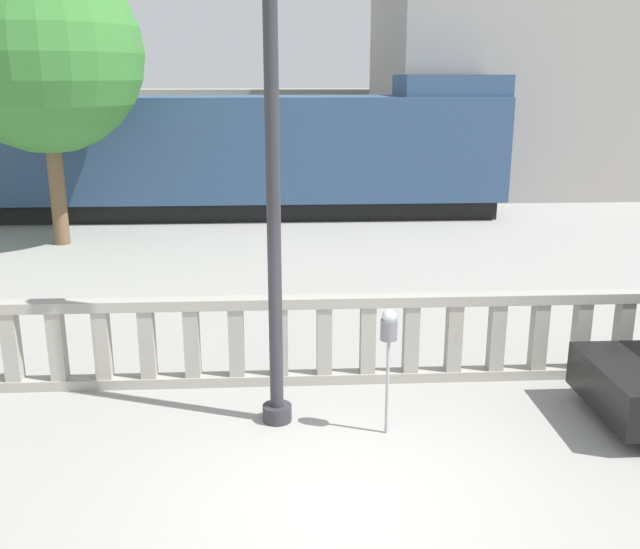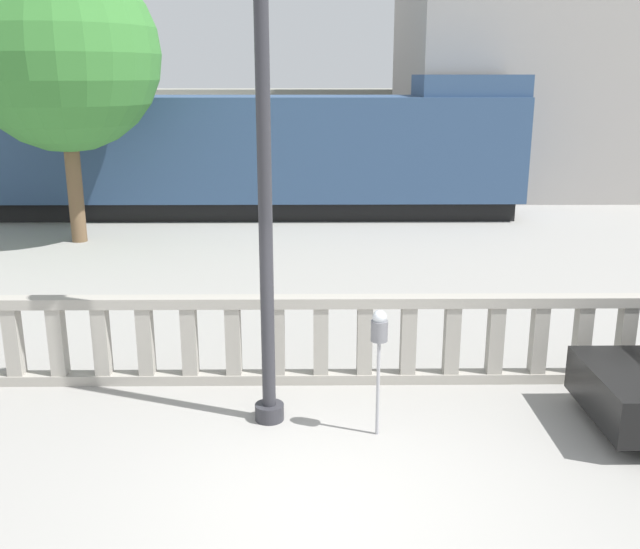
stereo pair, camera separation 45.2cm
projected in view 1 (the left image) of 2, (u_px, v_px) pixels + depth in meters
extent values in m
plane|color=gray|center=(342.00, 505.00, 6.98)|extent=(160.00, 160.00, 0.00)
cube|color=#9E998E|center=(324.00, 377.00, 9.76)|extent=(15.31, 0.24, 0.14)
cube|color=#9E998E|center=(324.00, 302.00, 9.47)|extent=(15.31, 0.24, 0.14)
cube|color=#9E998E|center=(12.00, 346.00, 9.39)|extent=(0.20, 0.20, 0.95)
cube|color=#9E998E|center=(57.00, 345.00, 9.42)|extent=(0.20, 0.20, 0.95)
cube|color=#9E998E|center=(103.00, 344.00, 9.45)|extent=(0.20, 0.20, 0.95)
cube|color=#9E998E|center=(147.00, 344.00, 9.49)|extent=(0.20, 0.20, 0.95)
cube|color=#9E998E|center=(192.00, 343.00, 9.52)|extent=(0.20, 0.20, 0.95)
cube|color=#9E998E|center=(236.00, 342.00, 9.55)|extent=(0.20, 0.20, 0.95)
cube|color=#9E998E|center=(280.00, 341.00, 9.58)|extent=(0.20, 0.20, 0.95)
cube|color=#9E998E|center=(324.00, 340.00, 9.61)|extent=(0.20, 0.20, 0.95)
cube|color=#9E998E|center=(368.00, 339.00, 9.65)|extent=(0.20, 0.20, 0.95)
cube|color=#9E998E|center=(411.00, 338.00, 9.68)|extent=(0.20, 0.20, 0.95)
cube|color=#9E998E|center=(454.00, 337.00, 9.71)|extent=(0.20, 0.20, 0.95)
cube|color=#9E998E|center=(496.00, 336.00, 9.74)|extent=(0.20, 0.20, 0.95)
cube|color=#9E998E|center=(539.00, 336.00, 9.77)|extent=(0.20, 0.20, 0.95)
cube|color=#9E998E|center=(581.00, 335.00, 9.81)|extent=(0.20, 0.20, 0.95)
cube|color=#9E998E|center=(622.00, 334.00, 9.84)|extent=(0.20, 0.20, 0.95)
cylinder|color=#2D2D33|center=(277.00, 413.00, 8.66)|extent=(0.35, 0.35, 0.20)
cylinder|color=#2D2D33|center=(273.00, 181.00, 7.90)|extent=(0.16, 0.16, 5.45)
cylinder|color=#99999E|center=(387.00, 387.00, 8.23)|extent=(0.04, 0.04, 1.17)
cylinder|color=slate|center=(389.00, 330.00, 8.05)|extent=(0.19, 0.19, 0.24)
sphere|color=#B2B7BC|center=(389.00, 316.00, 8.00)|extent=(0.16, 0.16, 0.16)
cylinder|color=black|center=(632.00, 371.00, 9.25)|extent=(0.70, 0.18, 0.70)
cube|color=black|center=(123.00, 207.00, 21.19)|extent=(21.95, 2.32, 0.55)
cube|color=navy|center=(118.00, 148.00, 20.73)|extent=(22.40, 2.90, 2.93)
cube|color=navy|center=(450.00, 85.00, 20.78)|extent=(3.00, 2.61, 0.60)
cube|color=black|center=(210.00, 157.00, 34.37)|extent=(23.42, 2.50, 0.55)
cube|color=gray|center=(208.00, 120.00, 33.91)|extent=(23.90, 3.12, 2.88)
cube|color=gray|center=(427.00, 82.00, 34.00)|extent=(3.00, 2.81, 0.60)
cube|color=gray|center=(523.00, 28.00, 26.24)|extent=(10.23, 8.99, 11.49)
cylinder|color=brown|center=(57.00, 188.00, 17.41)|extent=(0.38, 0.38, 2.82)
sphere|color=#387A33|center=(44.00, 54.00, 16.56)|extent=(4.61, 4.61, 4.61)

